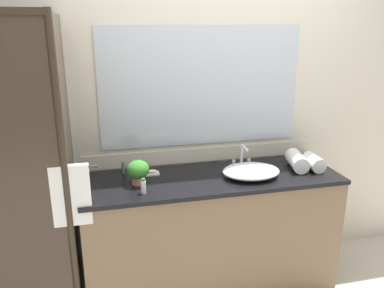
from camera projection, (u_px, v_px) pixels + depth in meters
ground_plane at (211, 285)px, 2.93m from camera, size 8.00×8.00×0.00m
wall_back_with_mirror at (201, 110)px, 2.86m from camera, size 4.40×0.06×2.60m
vanity_cabinet at (211, 232)px, 2.81m from camera, size 1.80×0.58×0.90m
shower_enclosure at (9, 188)px, 2.17m from camera, size 1.20×0.59×2.00m
sink_basin at (251, 171)px, 2.66m from camera, size 0.41×0.32×0.07m
faucet at (242, 160)px, 2.82m from camera, size 0.17×0.13×0.18m
potted_plant at (138, 170)px, 2.51m from camera, size 0.15×0.15×0.17m
soap_dish at (152, 173)px, 2.69m from camera, size 0.10×0.07×0.04m
amenity_bottle_conditioner at (143, 186)px, 2.38m from camera, size 0.03×0.03×0.10m
amenity_bottle_body_wash at (123, 167)px, 2.71m from camera, size 0.03×0.03×0.09m
rolled_towel_near_edge at (314, 162)px, 2.78m from camera, size 0.12×0.20×0.11m
rolled_towel_middle at (297, 161)px, 2.80m from camera, size 0.17×0.27×0.12m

